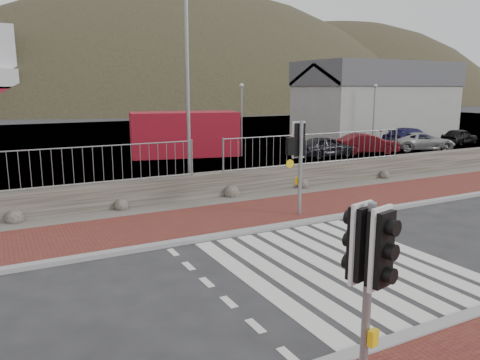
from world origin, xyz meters
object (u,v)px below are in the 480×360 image
shipping_container (184,134)px  car_d (422,141)px  car_c (409,138)px  traffic_signal_near (369,262)px  streetlight (191,79)px  car_b (367,144)px  car_a (325,147)px  car_e (459,136)px  traffic_signal_far (300,148)px

shipping_container → car_d: bearing=-6.0°
shipping_container → car_c: size_ratio=1.33×
traffic_signal_near → car_c: bearing=27.8°
shipping_container → car_c: (14.37, -3.48, -0.60)m
streetlight → shipping_container: size_ratio=1.24×
streetlight → car_b: 14.69m
traffic_signal_near → car_a: (12.92, 17.28, -1.31)m
streetlight → car_e: bearing=0.8°
shipping_container → car_a: 8.13m
car_c → car_d: size_ratio=1.12×
car_c → shipping_container: bearing=64.1°
traffic_signal_near → car_b: (15.91, 17.13, -1.30)m
streetlight → car_c: size_ratio=1.64×
car_a → car_b: bearing=-93.4°
streetlight → car_d: size_ratio=1.84×
streetlight → shipping_container: 10.52m
traffic_signal_far → car_b: bearing=-137.0°
streetlight → car_a: 12.13m
shipping_container → car_c: 14.80m
traffic_signal_far → car_d: bearing=-146.4°
traffic_signal_near → shipping_container: bearing=60.7°
car_b → car_d: bearing=-78.1°
car_a → shipping_container: bearing=58.2°
traffic_signal_far → streetlight: streetlight is taller
car_b → car_a: bearing=104.7°
car_a → car_e: (12.03, 0.45, -0.05)m
shipping_container → streetlight: bearing=-96.8°
car_e → traffic_signal_far: bearing=106.7°
car_b → traffic_signal_far: bearing=147.1°
shipping_container → car_b: bearing=-11.0°
car_b → car_c: size_ratio=0.80×
streetlight → car_c: bearing=5.1°
shipping_container → car_e: size_ratio=1.89×
car_c → car_d: car_c is taller
streetlight → car_a: (10.29, 5.31, -3.61)m
traffic_signal_near → car_b: bearing=33.4°
streetlight → car_a: bearing=13.6°
car_b → car_d: (4.18, -0.41, -0.04)m
car_a → car_d: bearing=-95.0°
traffic_signal_far → car_c: size_ratio=0.65×
traffic_signal_far → car_e: 23.10m
car_b → car_c: car_c is taller
car_b → car_d: car_b is taller
streetlight → car_c: 19.07m
car_a → traffic_signal_far: bearing=137.9°
car_a → car_d: 7.19m
traffic_signal_far → car_a: traffic_signal_far is taller
streetlight → shipping_container: streetlight is taller
shipping_container → car_d: size_ratio=1.49×
traffic_signal_far → car_e: (20.67, 10.20, -1.58)m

